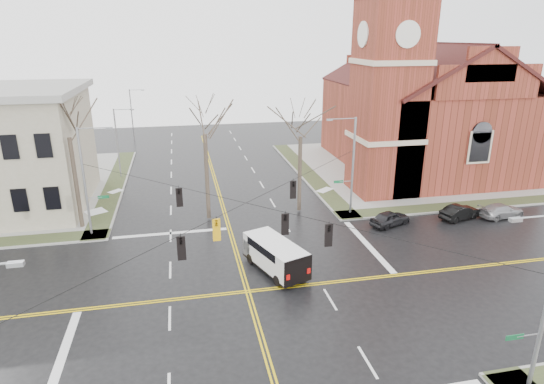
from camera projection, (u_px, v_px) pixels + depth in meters
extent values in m
plane|color=black|center=(248.00, 291.00, 29.79)|extent=(120.00, 120.00, 0.00)
cube|color=gray|center=(412.00, 167.00, 57.69)|extent=(30.00, 30.00, 0.15)
cube|color=#313B20|center=(307.00, 173.00, 55.02)|extent=(2.00, 30.00, 0.02)
cube|color=#313B20|center=(480.00, 204.00, 44.89)|extent=(30.00, 2.00, 0.02)
cube|color=#313B20|center=(114.00, 184.00, 50.74)|extent=(2.00, 30.00, 0.02)
cube|color=gold|center=(246.00, 292.00, 29.76)|extent=(0.12, 100.00, 0.01)
cube|color=gold|center=(249.00, 291.00, 29.81)|extent=(0.12, 100.00, 0.01)
cube|color=gold|center=(248.00, 292.00, 29.67)|extent=(100.00, 0.12, 0.01)
cube|color=gold|center=(247.00, 290.00, 29.90)|extent=(100.00, 0.12, 0.01)
cube|color=silver|center=(171.00, 233.00, 38.55)|extent=(9.50, 0.50, 0.01)
cube|color=silver|center=(59.00, 365.00, 23.15)|extent=(0.50, 9.50, 0.01)
cube|color=silver|center=(367.00, 245.00, 36.42)|extent=(0.50, 9.50, 0.01)
cube|color=maroon|center=(388.00, 98.00, 45.52)|extent=(6.00, 6.00, 20.00)
cylinder|color=silver|center=(408.00, 34.00, 40.74)|extent=(2.40, 0.15, 2.40)
cylinder|color=silver|center=(363.00, 34.00, 42.98)|extent=(0.15, 2.40, 2.40)
cube|color=maroon|center=(419.00, 127.00, 57.20)|extent=(18.00, 24.00, 10.00)
cube|color=maroon|center=(368.00, 165.00, 50.80)|extent=(2.00, 5.00, 4.40)
cylinder|color=gray|center=(353.00, 167.00, 41.12)|extent=(0.20, 0.20, 9.00)
cylinder|color=gray|center=(346.00, 181.00, 41.44)|extent=(1.20, 0.06, 0.06)
cube|color=#105E32|center=(339.00, 182.00, 41.31)|extent=(0.90, 0.04, 0.25)
cylinder|color=gray|center=(343.00, 119.00, 39.45)|extent=(2.40, 0.08, 0.08)
cube|color=gray|center=(330.00, 120.00, 39.24)|extent=(0.50, 0.22, 0.15)
cylinder|color=gray|center=(84.00, 182.00, 36.72)|extent=(0.20, 0.20, 9.00)
cylinder|color=gray|center=(94.00, 198.00, 37.27)|extent=(1.20, 0.06, 0.06)
cube|color=#105E32|center=(103.00, 197.00, 37.40)|extent=(0.90, 0.04, 0.25)
cylinder|color=gray|center=(93.00, 128.00, 35.51)|extent=(2.40, 0.08, 0.08)
cube|color=gray|center=(109.00, 128.00, 35.76)|extent=(0.50, 0.22, 0.15)
cylinder|color=gray|center=(529.00, 335.00, 20.15)|extent=(1.20, 0.06, 0.06)
cube|color=#105E32|center=(515.00, 337.00, 20.02)|extent=(0.90, 0.04, 0.25)
cylinder|color=gray|center=(542.00, 216.00, 18.16)|extent=(2.40, 0.08, 0.08)
cube|color=gray|center=(516.00, 220.00, 17.95)|extent=(0.50, 0.22, 0.15)
cube|color=gray|center=(16.00, 264.00, 14.46)|extent=(0.50, 0.22, 0.15)
cylinder|color=black|center=(246.00, 203.00, 27.77)|extent=(23.02, 23.02, 0.03)
cylinder|color=black|center=(246.00, 203.00, 27.77)|extent=(23.02, 23.02, 0.03)
imported|color=black|center=(181.00, 248.00, 23.54)|extent=(0.21, 0.26, 1.30)
imported|color=black|center=(293.00, 190.00, 32.48)|extent=(0.21, 0.26, 1.30)
imported|color=#ECAA0D|center=(217.00, 230.00, 25.78)|extent=(0.21, 0.26, 1.30)
imported|color=black|center=(179.00, 197.00, 30.95)|extent=(0.21, 0.26, 1.30)
imported|color=black|center=(329.00, 235.00, 25.07)|extent=(0.21, 0.26, 1.30)
imported|color=black|center=(285.00, 224.00, 26.54)|extent=(0.21, 0.26, 1.30)
cylinder|color=gray|center=(117.00, 144.00, 52.30)|extent=(0.16, 0.16, 8.00)
cylinder|color=gray|center=(123.00, 109.00, 51.22)|extent=(2.00, 0.07, 0.07)
cube|color=gray|center=(132.00, 110.00, 51.43)|extent=(0.45, 0.20, 0.13)
cylinder|color=gray|center=(132.00, 115.00, 70.82)|extent=(0.16, 0.16, 8.00)
cylinder|color=gray|center=(136.00, 90.00, 69.74)|extent=(2.00, 0.07, 0.07)
cube|color=gray|center=(143.00, 90.00, 69.94)|extent=(0.45, 0.20, 0.13)
cube|color=white|center=(275.00, 254.00, 32.05)|extent=(3.96, 6.00, 1.80)
cube|color=white|center=(259.00, 246.00, 34.00)|extent=(2.36, 1.64, 1.27)
cube|color=black|center=(256.00, 237.00, 34.11)|extent=(1.88, 0.79, 0.85)
cube|color=black|center=(274.00, 246.00, 32.03)|extent=(3.36, 4.32, 0.58)
cube|color=#B70C0A|center=(288.00, 277.00, 29.42)|extent=(0.26, 0.16, 0.36)
cube|color=#B70C0A|center=(309.00, 271.00, 30.24)|extent=(0.26, 0.16, 0.36)
cube|color=black|center=(275.00, 266.00, 32.35)|extent=(4.03, 6.07, 0.11)
cylinder|color=black|center=(251.00, 259.00, 33.34)|extent=(0.52, 0.81, 0.76)
cylinder|color=black|center=(273.00, 252.00, 34.31)|extent=(0.52, 0.81, 0.76)
cylinder|color=black|center=(278.00, 280.00, 30.37)|extent=(0.52, 0.81, 0.76)
cylinder|color=black|center=(302.00, 273.00, 31.34)|extent=(0.52, 0.81, 0.76)
imported|color=black|center=(390.00, 218.00, 39.99)|extent=(4.17, 2.83, 1.32)
imported|color=black|center=(460.00, 212.00, 41.35)|extent=(4.29, 2.46, 1.34)
imported|color=#959597|center=(501.00, 211.00, 41.80)|extent=(4.56, 2.31, 1.27)
cylinder|color=#362B22|center=(76.00, 183.00, 38.32)|extent=(0.36, 0.36, 7.86)
cylinder|color=#362B22|center=(207.00, 177.00, 40.20)|extent=(0.36, 0.36, 7.74)
cylinder|color=#362B22|center=(300.00, 174.00, 42.20)|extent=(0.36, 0.36, 7.11)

